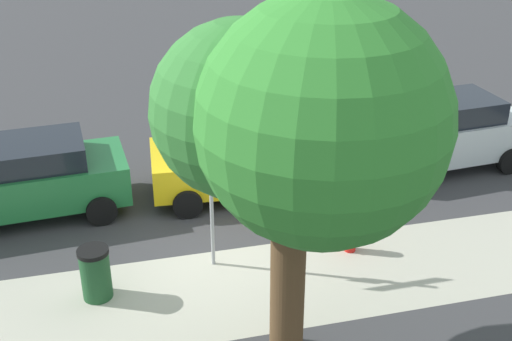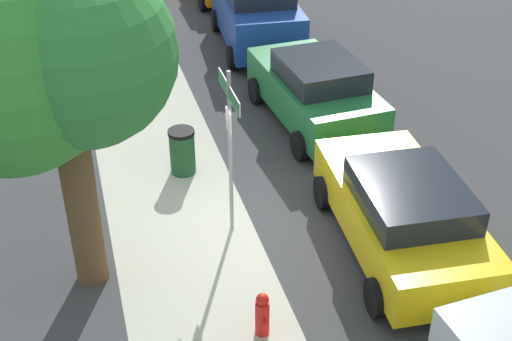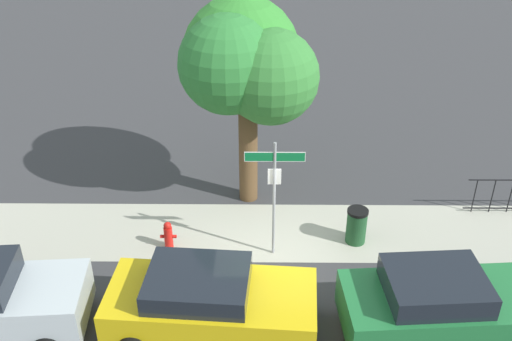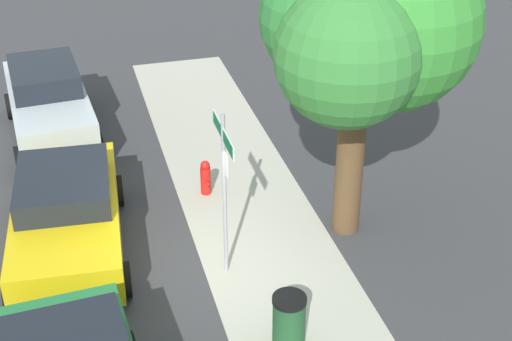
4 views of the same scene
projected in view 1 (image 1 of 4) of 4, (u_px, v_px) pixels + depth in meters
The scene contains 9 objects.
ground_plane at pixel (217, 251), 12.83m from camera, with size 60.00×60.00×0.00m, color #38383A.
sidewalk_strip at pixel (118, 307), 11.27m from camera, with size 24.00×2.60×0.00m, color #ADAB9A.
street_sign at pixel (210, 161), 11.48m from camera, with size 1.43×0.07×3.17m.
shade_tree at pixel (301, 111), 8.43m from camera, with size 3.63×3.95×5.72m.
car_silver at pixel (442, 133), 15.84m from camera, with size 4.43×2.20×1.77m.
car_yellow at pixel (251, 159), 14.73m from camera, with size 4.49×2.37×1.55m.
car_green at pixel (29, 178), 13.78m from camera, with size 4.25×2.27×1.67m.
fire_hydrant at pixel (351, 234), 12.69m from camera, with size 0.42×0.22×0.78m.
trash_bin at pixel (96, 273), 11.33m from camera, with size 0.55×0.55×0.98m.
Camera 1 is at (1.86, 10.64, 7.14)m, focal length 45.85 mm.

